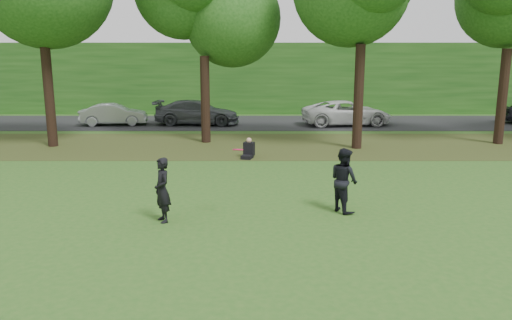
{
  "coord_description": "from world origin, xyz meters",
  "views": [
    {
      "loc": [
        -0.57,
        -10.0,
        4.16
      ],
      "look_at": [
        -0.57,
        3.55,
        1.3
      ],
      "focal_mm": 35.0,
      "sensor_mm": 36.0,
      "label": 1
    }
  ],
  "objects": [
    {
      "name": "parked_cars",
      "position": [
        -0.54,
        19.98,
        0.75
      ],
      "size": [
        40.25,
        3.32,
        1.51
      ],
      "color": "black",
      "rests_on": "street"
    },
    {
      "name": "player_right",
      "position": [
        1.79,
        2.98,
        0.87
      ],
      "size": [
        0.97,
        1.05,
        1.74
      ],
      "primitive_type": "imported",
      "rotation": [
        0.0,
        0.0,
        2.05
      ],
      "color": "black",
      "rests_on": "ground"
    },
    {
      "name": "seated_person",
      "position": [
        -0.88,
        10.15,
        0.31
      ],
      "size": [
        0.59,
        0.81,
        0.83
      ],
      "rotation": [
        0.0,
        0.0,
        -0.27
      ],
      "color": "black",
      "rests_on": "ground"
    },
    {
      "name": "leaf_litter",
      "position": [
        0.0,
        13.0,
        0.01
      ],
      "size": [
        60.0,
        7.0,
        0.01
      ],
      "primitive_type": "cube",
      "color": "#3D3516",
      "rests_on": "ground"
    },
    {
      "name": "far_hedge",
      "position": [
        0.0,
        27.0,
        2.5
      ],
      "size": [
        70.0,
        3.0,
        5.0
      ],
      "primitive_type": "cube",
      "color": "#1B4A15",
      "rests_on": "ground"
    },
    {
      "name": "ground",
      "position": [
        0.0,
        0.0,
        0.0
      ],
      "size": [
        120.0,
        120.0,
        0.0
      ],
      "primitive_type": "plane",
      "color": "#28571B",
      "rests_on": "ground"
    },
    {
      "name": "street",
      "position": [
        0.0,
        21.0,
        0.01
      ],
      "size": [
        70.0,
        7.0,
        0.02
      ],
      "primitive_type": "cube",
      "color": "black",
      "rests_on": "ground"
    },
    {
      "name": "player_left",
      "position": [
        -2.93,
        2.12,
        0.83
      ],
      "size": [
        0.64,
        0.72,
        1.66
      ],
      "primitive_type": "imported",
      "rotation": [
        0.0,
        0.0,
        -1.06
      ],
      "color": "black",
      "rests_on": "ground"
    },
    {
      "name": "frisbee",
      "position": [
        -1.03,
        2.27,
        1.83
      ],
      "size": [
        0.38,
        0.38,
        0.12
      ],
      "color": "#E81357",
      "rests_on": "ground"
    }
  ]
}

